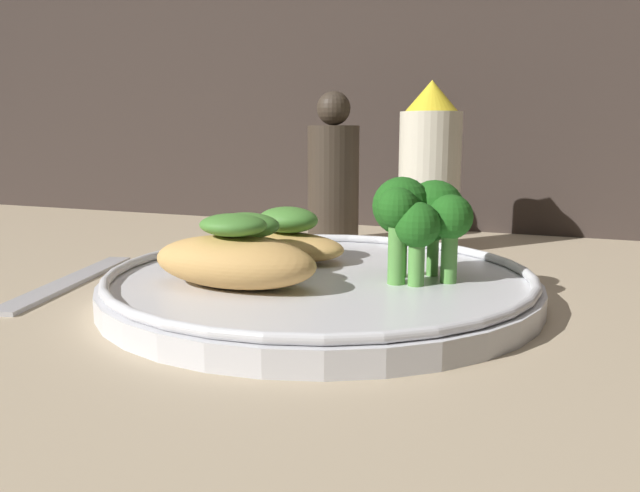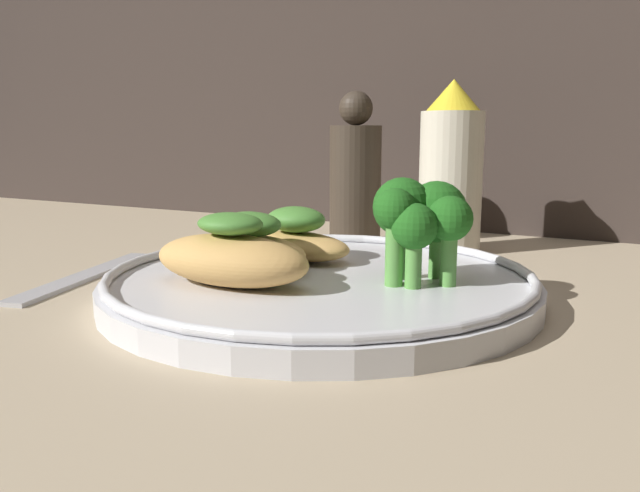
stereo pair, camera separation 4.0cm
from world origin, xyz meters
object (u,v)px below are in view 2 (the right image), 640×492
Objects in this scene: plate at (320,283)px; sauce_bottle at (451,171)px; pepper_grinder at (355,177)px; broccoli_bunch at (421,216)px.

sauce_bottle reaches higher than plate.
plate is at bearing -98.03° from sauce_bottle.
pepper_grinder is (-6.44, 19.51, 5.34)cm from plate.
plate is 21.23cm from pepper_grinder.
broccoli_bunch is at bearing 16.73° from plate.
pepper_grinder reaches higher than plate.
sauce_bottle is 1.05× the size of pepper_grinder.
plate is 1.83× the size of sauce_bottle.
broccoli_bunch is at bearing -79.59° from sauce_bottle.
pepper_grinder is at bearing 180.00° from sauce_bottle.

